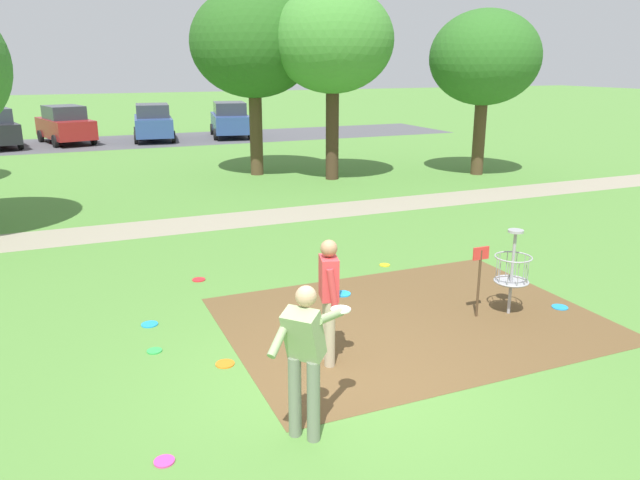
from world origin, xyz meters
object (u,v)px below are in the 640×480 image
Objects in this scene: parked_car_rightmost at (230,120)px; frisbee_scattered_a at (154,351)px; tree_mid_center at (485,58)px; tree_near_right at (333,41)px; frisbee_near_basket at (225,364)px; parked_car_center_right at (153,122)px; frisbee_by_tee at (385,265)px; tree_mid_right at (254,44)px; player_foreground_watching at (329,295)px; frisbee_far_right at (150,324)px; parked_car_center_left at (65,125)px; frisbee_mid_grass at (560,307)px; frisbee_scattered_b at (199,280)px; player_throwing at (305,353)px; frisbee_far_left at (164,461)px; disc_golf_basket at (509,269)px.

frisbee_scattered_a is at bearing -107.30° from parked_car_rightmost.
parked_car_rightmost is at bearing 109.33° from tree_mid_center.
tree_near_right is at bearing 167.22° from tree_mid_center.
parked_car_center_right is (2.81, 25.40, 0.91)m from frisbee_near_basket.
frisbee_by_tee is 11.79m from tree_mid_right.
parked_car_rightmost reaches higher than player_foreground_watching.
frisbee_by_tee is at bearing 13.34° from frisbee_far_right.
tree_mid_right reaches higher than frisbee_scattered_a.
parked_car_center_left is at bearing 176.75° from parked_car_rightmost.
frisbee_mid_grass is 0.04× the size of tree_mid_right.
parked_car_rightmost is (1.29, 25.60, 0.91)m from frisbee_mid_grass.
frisbee_by_tee is 0.03× the size of tree_mid_right.
tree_near_right reaches higher than parked_car_center_right.
frisbee_far_right is 1.05× the size of frisbee_scattered_b.
tree_mid_right reaches higher than player_throwing.
player_throwing is at bearing -122.10° from player_foreground_watching.
tree_mid_right is at bearing 86.04° from frisbee_by_tee.
tree_mid_right is at bearing 74.51° from player_throwing.
frisbee_far_right is at bearing 84.36° from frisbee_far_left.
disc_golf_basket is at bearing -90.62° from tree_mid_right.
player_foreground_watching is 0.27× the size of tree_mid_right.
tree_near_right is at bearing 53.18° from frisbee_far_right.
frisbee_scattered_a is (0.28, 2.55, 0.00)m from frisbee_far_left.
frisbee_mid_grass is (0.99, -0.16, -0.74)m from disc_golf_basket.
frisbee_near_basket is (-0.39, 1.93, -0.98)m from player_throwing.
tree_near_right is 14.02m from parked_car_rightmost.
tree_mid_right is at bearing 93.47° from frisbee_mid_grass.
player_foreground_watching is at bearing 57.90° from player_throwing.
tree_mid_center reaches higher than frisbee_scattered_b.
player_foreground_watching is 4.37m from frisbee_mid_grass.
tree_mid_center is 1.29× the size of parked_car_center_right.
frisbee_near_basket is 26.30m from parked_car_rightmost.
frisbee_scattered_b is 0.04× the size of tree_mid_right.
disc_golf_basket is 6.60× the size of frisbee_far_left.
frisbee_far_right is (-4.71, -1.12, 0.00)m from frisbee_by_tee.
tree_mid_right is (0.15, 13.76, 3.74)m from disc_golf_basket.
frisbee_far_left is at bearing -137.60° from frisbee_by_tee.
frisbee_scattered_b is at bearing 90.05° from player_throwing.
player_foreground_watching reaches higher than frisbee_scattered_b.
parked_car_center_left is (-0.29, 27.64, 0.91)m from frisbee_far_left.
tree_mid_center is 15.90m from parked_car_rightmost.
disc_golf_basket is at bearing -86.05° from parked_car_center_right.
player_foreground_watching is 13.95m from tree_near_right.
parked_car_center_left is at bearing 93.05° from frisbee_near_basket.
parked_car_rightmost is at bearing 89.91° from tree_near_right.
frisbee_scattered_a is 0.05× the size of parked_car_center_right.
tree_mid_right is (0.75, 10.88, 4.48)m from frisbee_by_tee.
player_throwing reaches higher than frisbee_scattered_b.
tree_mid_center is at bearing 43.52° from frisbee_far_left.
disc_golf_basket is 5.65m from frisbee_far_right.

